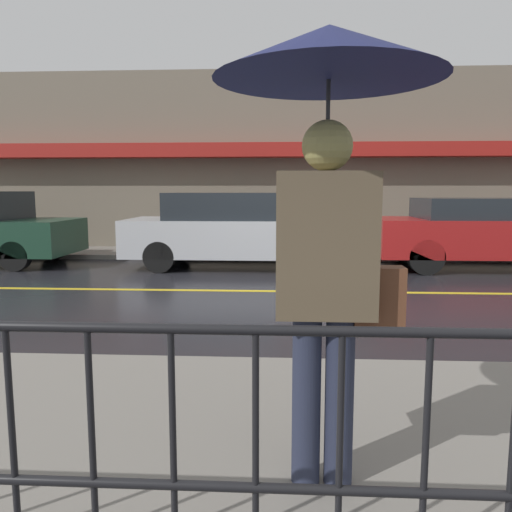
% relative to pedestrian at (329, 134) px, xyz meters
% --- Properties ---
extents(ground_plane, '(80.00, 80.00, 0.00)m').
position_rel_pedestrian_xyz_m(ground_plane, '(-0.16, 5.37, -1.85)').
color(ground_plane, black).
extents(sidewalk_near, '(28.00, 2.94, 0.10)m').
position_rel_pedestrian_xyz_m(sidewalk_near, '(-0.16, 0.42, -1.80)').
color(sidewalk_near, slate).
rests_on(sidewalk_near, ground_plane).
extents(sidewalk_far, '(28.00, 1.82, 0.10)m').
position_rel_pedestrian_xyz_m(sidewalk_far, '(-0.16, 9.76, -1.80)').
color(sidewalk_far, slate).
rests_on(sidewalk_far, ground_plane).
extents(lane_marking, '(25.20, 0.12, 0.01)m').
position_rel_pedestrian_xyz_m(lane_marking, '(-0.16, 5.37, -1.84)').
color(lane_marking, gold).
rests_on(lane_marking, ground_plane).
extents(building_storefront, '(28.00, 0.85, 4.65)m').
position_rel_pedestrian_xyz_m(building_storefront, '(-0.16, 10.78, 0.50)').
color(building_storefront, '#706656').
rests_on(building_storefront, ground_plane).
extents(railing_foreground, '(12.00, 0.04, 1.04)m').
position_rel_pedestrian_xyz_m(railing_foreground, '(-0.16, -0.80, -1.11)').
color(railing_foreground, black).
rests_on(railing_foreground, sidewalk_near).
extents(pedestrian, '(1.08, 1.08, 2.23)m').
position_rel_pedestrian_xyz_m(pedestrian, '(0.00, 0.00, 0.00)').
color(pedestrian, '#23283D').
rests_on(pedestrian, sidewalk_near).
extents(car_silver, '(4.29, 1.86, 1.54)m').
position_rel_pedestrian_xyz_m(car_silver, '(-1.34, 7.91, -1.07)').
color(car_silver, '#B2B5BA').
rests_on(car_silver, ground_plane).
extents(car_red, '(4.46, 1.80, 1.44)m').
position_rel_pedestrian_xyz_m(car_red, '(3.84, 7.91, -1.09)').
color(car_red, maroon).
rests_on(car_red, ground_plane).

